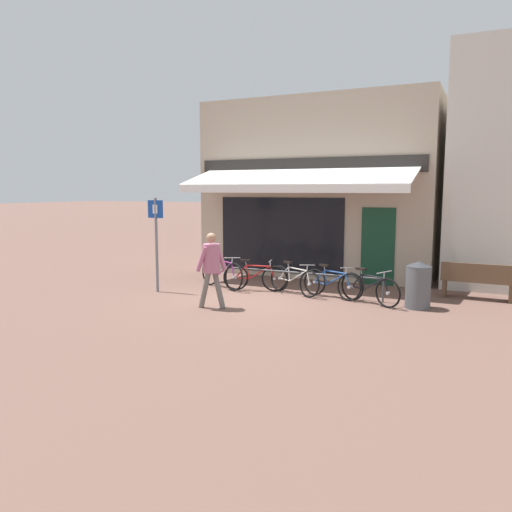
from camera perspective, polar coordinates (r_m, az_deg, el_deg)
The scene contains 12 objects.
ground_plane at distance 11.97m, azimuth -0.91°, elevation -4.85°, with size 160.00×160.00×0.00m, color brown.
shop_front at distance 15.79m, azimuth 7.52°, elevation 7.68°, with size 6.97×4.74×5.25m.
bike_rack_rail at distance 12.38m, azimuth 4.38°, elevation -2.15°, with size 4.47×0.04×0.57m.
bicycle_purple at distance 13.17m, azimuth -3.95°, elevation -1.99°, with size 1.66×0.84×0.88m.
bicycle_red at distance 12.76m, azimuth -0.13°, elevation -2.41°, with size 1.62×0.64×0.80m.
bicycle_silver at distance 12.41m, azimuth 4.36°, elevation -2.74°, with size 1.60×0.82×0.81m.
bicycle_blue at distance 12.09m, azimuth 8.61°, elevation -3.10°, with size 1.59×0.61×0.81m.
bicycle_black at distance 11.59m, azimuth 12.82°, elevation -3.62°, with size 1.52×0.79×0.80m.
pedestrian_adult at distance 10.85m, azimuth -5.12°, elevation -0.77°, with size 0.62×0.51×1.67m.
litter_bin at distance 11.43m, azimuth 18.04°, elevation -3.15°, with size 0.55×0.55×1.04m.
parking_sign at distance 12.75m, azimuth -11.34°, elevation 2.40°, with size 0.44×0.07×2.38m.
park_bench at distance 12.84m, azimuth 23.95°, elevation -2.54°, with size 1.61×0.49×0.87m.
Camera 1 is at (5.17, -10.48, 2.57)m, focal length 35.00 mm.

